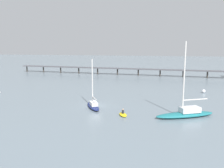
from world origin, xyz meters
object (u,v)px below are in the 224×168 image
Objects in this scene: sailboat_teal at (186,113)px; dinghy_yellow at (123,114)px; sailboat_navy at (93,105)px; mooring_buoy_outer at (204,91)px; pier at (191,67)px.

dinghy_yellow is at bearing -172.56° from sailboat_teal.
sailboat_navy is 28.27m from mooring_buoy_outer.
pier reaches higher than dinghy_yellow.
dinghy_yellow reaches higher than mooring_buoy_outer.
pier is at bearing 82.30° from sailboat_teal.
sailboat_navy reaches higher than pier.
pier is 51.07m from dinghy_yellow.
sailboat_teal is 21.00m from mooring_buoy_outer.
pier is at bearing 89.48° from mooring_buoy_outer.
sailboat_navy is (-15.74, 2.15, -0.11)m from sailboat_teal.
mooring_buoy_outer is at bearing 73.06° from sailboat_teal.
mooring_buoy_outer is (21.85, 17.93, -0.19)m from sailboat_navy.
pier is 10.19× the size of sailboat_navy.
sailboat_teal is 9.89m from dinghy_yellow.
dinghy_yellow is (-9.79, -1.28, -0.49)m from sailboat_teal.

